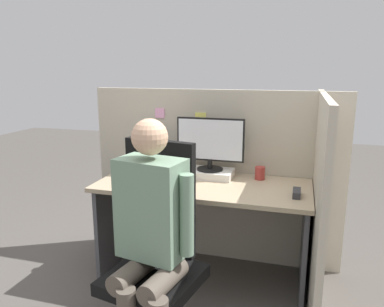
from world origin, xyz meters
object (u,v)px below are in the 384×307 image
(paper_box, at_px, (210,173))
(monitor, at_px, (210,143))
(laptop, at_px, (153,168))
(pen_cup, at_px, (121,168))
(office_chair, at_px, (157,246))
(stapler, at_px, (297,193))
(coffee_mug, at_px, (260,173))
(carrot_toy, at_px, (190,186))
(person, at_px, (150,228))

(paper_box, relative_size, monitor, 0.68)
(laptop, height_order, pen_cup, laptop)
(paper_box, xyz_separation_m, office_chair, (-0.11, -0.82, -0.20))
(monitor, distance_m, stapler, 0.72)
(paper_box, relative_size, stapler, 2.49)
(coffee_mug, bearing_deg, carrot_toy, -139.31)
(paper_box, bearing_deg, stapler, -22.75)
(monitor, height_order, carrot_toy, monitor)
(monitor, xyz_separation_m, stapler, (0.63, -0.27, -0.24))
(paper_box, bearing_deg, office_chair, -97.35)
(monitor, distance_m, office_chair, 0.94)
(laptop, height_order, coffee_mug, laptop)
(monitor, xyz_separation_m, office_chair, (-0.11, -0.82, -0.44))
(laptop, relative_size, coffee_mug, 3.27)
(carrot_toy, distance_m, office_chair, 0.54)
(stapler, xyz_separation_m, office_chair, (-0.73, -0.56, -0.20))
(monitor, bearing_deg, office_chair, -97.32)
(paper_box, height_order, stapler, paper_box)
(monitor, xyz_separation_m, pen_cup, (-0.66, -0.13, -0.20))
(person, bearing_deg, pen_cup, 124.41)
(paper_box, distance_m, stapler, 0.68)
(stapler, bearing_deg, coffee_mug, 130.75)
(carrot_toy, distance_m, person, 0.67)
(monitor, height_order, person, person)
(pen_cup, bearing_deg, coffee_mug, 9.49)
(carrot_toy, distance_m, pen_cup, 0.63)
(office_chair, distance_m, coffee_mug, 1.01)
(stapler, bearing_deg, laptop, 167.49)
(laptop, distance_m, coffee_mug, 0.81)
(stapler, bearing_deg, person, -134.10)
(paper_box, bearing_deg, coffee_mug, 6.85)
(paper_box, relative_size, laptop, 1.11)
(paper_box, xyz_separation_m, laptop, (-0.44, -0.03, 0.02))
(office_chair, bearing_deg, carrot_toy, 84.68)
(monitor, distance_m, laptop, 0.49)
(paper_box, relative_size, coffee_mug, 3.62)
(stapler, distance_m, carrot_toy, 0.69)
(paper_box, height_order, office_chair, office_chair)
(office_chair, bearing_deg, monitor, 82.68)
(stapler, distance_m, coffee_mug, 0.41)
(laptop, xyz_separation_m, stapler, (1.07, -0.24, -0.02))
(person, relative_size, pen_cup, 11.45)
(stapler, relative_size, office_chair, 0.12)
(carrot_toy, bearing_deg, coffee_mug, 40.69)
(carrot_toy, height_order, office_chair, office_chair)
(stapler, distance_m, person, 1.01)
(office_chair, height_order, coffee_mug, office_chair)
(monitor, relative_size, office_chair, 0.44)
(laptop, xyz_separation_m, office_chair, (0.34, -0.79, -0.22))
(carrot_toy, bearing_deg, stapler, 4.67)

